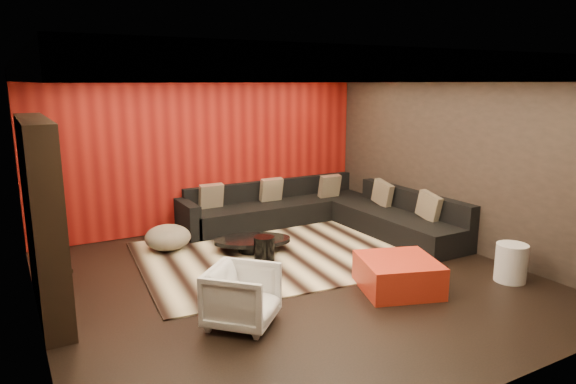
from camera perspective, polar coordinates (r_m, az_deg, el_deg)
floor at (r=6.92m, az=0.30°, el=-9.80°), size 6.00×6.00×0.02m
ceiling at (r=6.42m, az=0.33°, el=14.23°), size 6.00×6.00×0.02m
wall_back at (r=9.22m, az=-9.09°, el=4.70°), size 6.00×0.02×2.80m
wall_left at (r=5.68m, az=-27.00°, el=-1.17°), size 0.02×6.00×2.80m
wall_right at (r=8.42m, az=18.40°, el=3.51°), size 0.02×6.00×2.80m
red_feature_wall at (r=9.18m, az=-9.00°, el=4.67°), size 5.98×0.05×2.78m
soffit_back at (r=8.85m, az=-8.65°, el=12.78°), size 6.00×0.60×0.22m
soffit_front at (r=4.29m, az=19.14°, el=12.95°), size 6.00×0.60×0.22m
soffit_left at (r=5.58m, az=-25.07°, el=12.18°), size 0.60×4.80×0.22m
soffit_right at (r=8.11m, az=17.52°, el=12.42°), size 0.60×4.80×0.22m
cove_back at (r=8.54m, az=-7.79°, el=12.23°), size 4.80×0.08×0.04m
cove_front at (r=4.52m, az=15.77°, el=11.95°), size 4.80×0.08×0.04m
cove_left at (r=5.62m, az=-21.48°, el=11.54°), size 0.08×4.80×0.04m
cove_right at (r=7.86m, az=15.75°, el=11.89°), size 0.08×4.80×0.04m
tv_surround at (r=6.34m, az=-25.60°, el=-2.55°), size 0.30×2.00×2.20m
tv_screen at (r=6.28m, az=-24.45°, el=0.70°), size 0.04×1.30×0.80m
tv_shelf at (r=6.46m, az=-23.86°, el=-5.83°), size 0.04×1.60×0.04m
rug at (r=7.84m, az=-1.30°, el=-6.95°), size 4.25×3.34×0.02m
coffee_table at (r=7.96m, az=-3.99°, el=-5.85°), size 1.53×1.53×0.20m
drum_stool at (r=7.53m, az=-2.66°, el=-6.28°), size 0.33×0.33×0.36m
striped_pouf at (r=8.19m, az=-13.21°, el=-4.93°), size 0.80×0.80×0.39m
white_side_table at (r=7.40m, az=23.54°, el=-7.22°), size 0.48×0.48×0.50m
orange_ottoman at (r=6.68m, az=12.12°, el=-8.95°), size 1.16×1.16×0.41m
armchair at (r=5.64m, az=-5.10°, el=-11.47°), size 0.99×0.99×0.65m
sectional_sofa at (r=9.21m, az=3.87°, el=-2.40°), size 3.65×3.50×0.75m
throw_pillows at (r=9.15m, az=3.89°, el=-0.20°), size 3.03×2.79×0.50m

